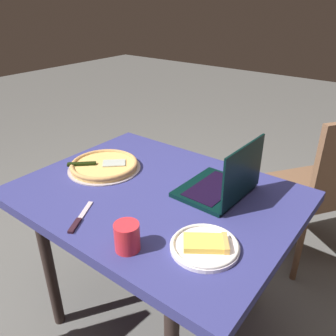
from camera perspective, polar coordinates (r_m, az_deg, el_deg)
name	(u,v)px	position (r m, az deg, el deg)	size (l,w,h in m)	color
ground_plane	(158,310)	(1.91, -1.71, -22.65)	(12.00, 12.00, 0.00)	#605F5B
dining_table	(156,206)	(1.48, -2.05, -6.34)	(1.15, 0.88, 0.71)	navy
laptop	(223,184)	(1.41, 9.18, -2.69)	(0.26, 0.31, 0.25)	black
pizza_plate	(205,245)	(1.14, 6.27, -12.80)	(0.23, 0.23, 0.04)	white
pizza_tray	(104,165)	(1.65, -10.67, 0.44)	(0.34, 0.34, 0.04)	#A99DA5
table_knife	(79,220)	(1.31, -14.72, -8.37)	(0.11, 0.19, 0.01)	beige
drink_cup	(127,237)	(1.12, -6.89, -11.35)	(0.08, 0.08, 0.10)	red
chair_near	(326,184)	(2.05, 24.95, -2.38)	(0.58, 0.58, 0.93)	brown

